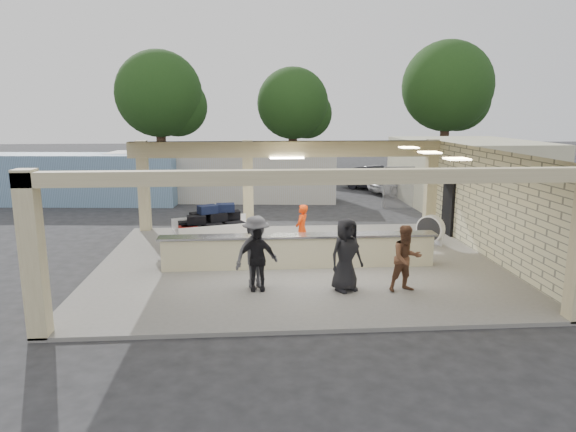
{
  "coord_description": "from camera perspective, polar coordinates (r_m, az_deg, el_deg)",
  "views": [
    {
      "loc": [
        -1.4,
        -15.1,
        4.68
      ],
      "look_at": [
        -0.21,
        1.0,
        1.34
      ],
      "focal_mm": 32.0,
      "sensor_mm": 36.0,
      "label": 1
    }
  ],
  "objects": [
    {
      "name": "ground",
      "position": [
        15.87,
        1.04,
        -5.45
      ],
      "size": [
        120.0,
        120.0,
        0.0
      ],
      "primitive_type": "plane",
      "color": "#242426",
      "rests_on": "ground"
    },
    {
      "name": "container_blue",
      "position": [
        27.97,
        -21.92,
        3.83
      ],
      "size": [
        9.85,
        3.17,
        2.52
      ],
      "primitive_type": "cube",
      "rotation": [
        0.0,
        0.0,
        -0.09
      ],
      "color": "#769ABD",
      "rests_on": "ground"
    },
    {
      "name": "baggage_counter",
      "position": [
        15.23,
        1.22,
        -3.89
      ],
      "size": [
        8.2,
        0.58,
        0.98
      ],
      "color": "beige",
      "rests_on": "pavilion"
    },
    {
      "name": "container_white",
      "position": [
        27.09,
        -7.27,
        4.37
      ],
      "size": [
        11.89,
        3.5,
        2.54
      ],
      "primitive_type": "cube",
      "rotation": [
        0.0,
        0.0,
        -0.1
      ],
      "color": "beige",
      "rests_on": "ground"
    },
    {
      "name": "pavilion",
      "position": [
        16.19,
        1.6,
        -0.17
      ],
      "size": [
        12.01,
        10.0,
        3.55
      ],
      "color": "slate",
      "rests_on": "ground"
    },
    {
      "name": "car_white_b",
      "position": [
        32.67,
        21.79,
        3.92
      ],
      "size": [
        4.84,
        2.44,
        1.46
      ],
      "primitive_type": "imported",
      "rotation": [
        0.0,
        0.0,
        1.41
      ],
      "color": "white",
      "rests_on": "ground"
    },
    {
      "name": "tree_right",
      "position": [
        43.24,
        17.6,
        13.2
      ],
      "size": [
        7.2,
        7.0,
        10.0
      ],
      "color": "#382619",
      "rests_on": "ground"
    },
    {
      "name": "drum_fan",
      "position": [
        18.32,
        15.55,
        -1.41
      ],
      "size": [
        0.89,
        0.88,
        1.05
      ],
      "rotation": [
        0.0,
        0.0,
        -0.78
      ],
      "color": "white",
      "rests_on": "pavilion"
    },
    {
      "name": "passenger_a",
      "position": [
        13.45,
        13.01,
        -4.63
      ],
      "size": [
        0.9,
        0.53,
        1.73
      ],
      "primitive_type": "imported",
      "rotation": [
        0.0,
        0.0,
        0.21
      ],
      "color": "brown",
      "rests_on": "pavilion"
    },
    {
      "name": "adjacent_building",
      "position": [
        27.53,
        19.21,
        4.63
      ],
      "size": [
        6.0,
        8.0,
        3.2
      ],
      "primitive_type": "cube",
      "color": "beige",
      "rests_on": "ground"
    },
    {
      "name": "car_dark",
      "position": [
        30.85,
        9.89,
        4.13
      ],
      "size": [
        4.1,
        4.05,
        1.42
      ],
      "primitive_type": "imported",
      "rotation": [
        0.0,
        0.0,
        0.8
      ],
      "color": "black",
      "rests_on": "ground"
    },
    {
      "name": "baggage_handler",
      "position": [
        16.51,
        1.54,
        -1.5
      ],
      "size": [
        0.57,
        0.67,
        1.62
      ],
      "primitive_type": "imported",
      "rotation": [
        0.0,
        0.0,
        4.2
      ],
      "color": "#F53E0C",
      "rests_on": "pavilion"
    },
    {
      "name": "luggage_cart",
      "position": [
        17.18,
        -8.42,
        -1.08
      ],
      "size": [
        2.93,
        2.26,
        1.51
      ],
      "rotation": [
        0.0,
        0.0,
        0.28
      ],
      "color": "white",
      "rests_on": "pavilion"
    },
    {
      "name": "tree_left",
      "position": [
        39.77,
        -13.63,
        12.69
      ],
      "size": [
        6.6,
        6.3,
        9.0
      ],
      "color": "#382619",
      "rests_on": "ground"
    },
    {
      "name": "tree_mid",
      "position": [
        41.43,
        0.97,
        12.09
      ],
      "size": [
        6.0,
        5.6,
        8.0
      ],
      "color": "#382619",
      "rests_on": "ground"
    },
    {
      "name": "passenger_b",
      "position": [
        13.21,
        -3.47,
        -4.81
      ],
      "size": [
        0.98,
        0.39,
        1.66
      ],
      "primitive_type": "imported",
      "rotation": [
        0.0,
        0.0,
        -0.03
      ],
      "color": "black",
      "rests_on": "pavilion"
    },
    {
      "name": "passenger_d",
      "position": [
        13.23,
        6.47,
        -4.29
      ],
      "size": [
        1.0,
        0.75,
        1.9
      ],
      "primitive_type": "imported",
      "rotation": [
        0.0,
        0.0,
        0.45
      ],
      "color": "black",
      "rests_on": "pavilion"
    },
    {
      "name": "car_white_a",
      "position": [
        29.99,
        13.3,
        3.66
      ],
      "size": [
        4.98,
        3.51,
        1.29
      ],
      "primitive_type": "imported",
      "rotation": [
        0.0,
        0.0,
        1.9
      ],
      "color": "white",
      "rests_on": "ground"
    },
    {
      "name": "fence",
      "position": [
        27.34,
        22.85,
        3.16
      ],
      "size": [
        12.06,
        0.06,
        2.03
      ],
      "color": "gray",
      "rests_on": "ground"
    },
    {
      "name": "passenger_c",
      "position": [
        13.32,
        -3.56,
        -4.07
      ],
      "size": [
        1.29,
        1.02,
        1.93
      ],
      "primitive_type": "imported",
      "rotation": [
        0.0,
        0.0,
        0.54
      ],
      "color": "#46464B",
      "rests_on": "pavilion"
    }
  ]
}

